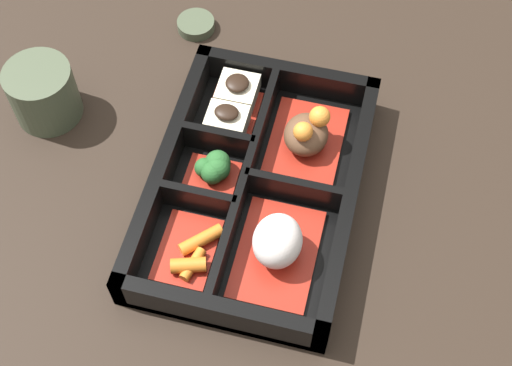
% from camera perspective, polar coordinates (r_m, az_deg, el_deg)
% --- Properties ---
extents(ground_plane, '(3.00, 3.00, 0.00)m').
position_cam_1_polar(ground_plane, '(0.73, -0.00, -1.03)').
color(ground_plane, black).
extents(bento_base, '(0.29, 0.20, 0.01)m').
position_cam_1_polar(bento_base, '(0.72, -0.00, -0.83)').
color(bento_base, black).
rests_on(bento_base, ground_plane).
extents(bento_rim, '(0.29, 0.20, 0.04)m').
position_cam_1_polar(bento_rim, '(0.71, -0.22, -0.06)').
color(bento_rim, black).
rests_on(bento_rim, ground_plane).
extents(bowl_stew, '(0.11, 0.08, 0.05)m').
position_cam_1_polar(bowl_stew, '(0.74, 4.06, 3.74)').
color(bowl_stew, maroon).
rests_on(bowl_stew, bento_base).
extents(bowl_rice, '(0.11, 0.08, 0.05)m').
position_cam_1_polar(bowl_rice, '(0.67, 1.71, -4.94)').
color(bowl_rice, maroon).
rests_on(bowl_rice, bento_base).
extents(bowl_tofu, '(0.08, 0.05, 0.04)m').
position_cam_1_polar(bowl_tofu, '(0.76, -1.90, 6.12)').
color(bowl_tofu, maroon).
rests_on(bowl_tofu, bento_base).
extents(bowl_greens, '(0.05, 0.05, 0.03)m').
position_cam_1_polar(bowl_greens, '(0.72, -3.38, 1.13)').
color(bowl_greens, maroon).
rests_on(bowl_greens, bento_base).
extents(bowl_carrots, '(0.08, 0.06, 0.02)m').
position_cam_1_polar(bowl_carrots, '(0.68, -5.26, -5.53)').
color(bowl_carrots, maroon).
rests_on(bowl_carrots, bento_base).
extents(tea_cup, '(0.07, 0.07, 0.06)m').
position_cam_1_polar(tea_cup, '(0.79, -16.69, 6.99)').
color(tea_cup, '#424C38').
rests_on(tea_cup, ground_plane).
extents(sauce_dish, '(0.04, 0.04, 0.01)m').
position_cam_1_polar(sauce_dish, '(0.87, -4.83, 12.52)').
color(sauce_dish, '#424C38').
rests_on(sauce_dish, ground_plane).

